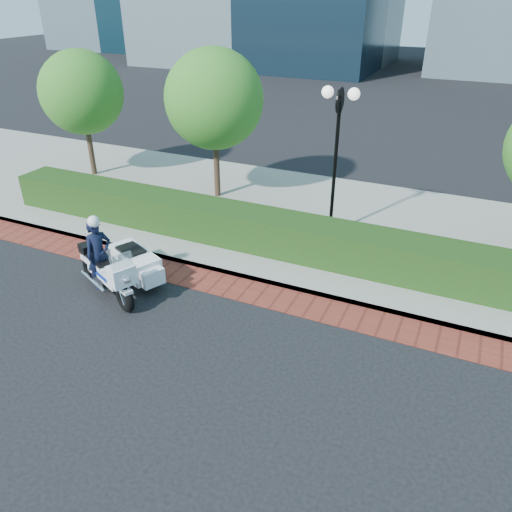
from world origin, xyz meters
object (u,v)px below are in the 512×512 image
at_px(tree_a, 82,93).
at_px(police_motorcycle, 117,263).
at_px(tree_b, 214,99).
at_px(lamppost, 337,140).

bearing_deg(tree_a, police_motorcycle, -45.46).
relative_size(tree_b, police_motorcycle, 2.07).
relative_size(lamppost, tree_b, 0.86).
relative_size(lamppost, police_motorcycle, 1.78).
height_order(lamppost, police_motorcycle, lamppost).
height_order(tree_a, tree_b, tree_b).
bearing_deg(tree_a, tree_b, 0.00).
bearing_deg(police_motorcycle, tree_a, 159.05).
distance_m(lamppost, police_motorcycle, 6.66).
relative_size(tree_a, police_motorcycle, 1.94).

